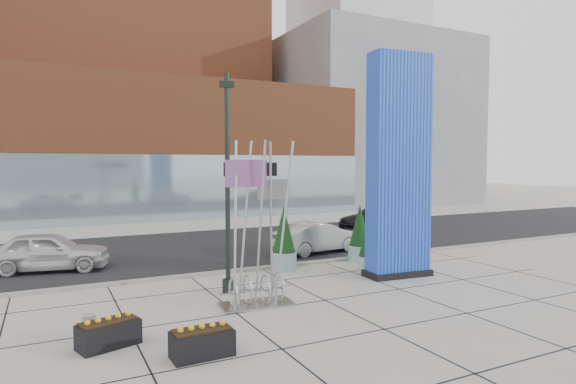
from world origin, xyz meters
name	(u,v)px	position (x,y,z in m)	size (l,w,h in m)	color
ground	(283,296)	(0.00, 0.00, 0.00)	(160.00, 160.00, 0.00)	#9E9991
street_asphalt	(197,248)	(0.00, 10.00, 0.01)	(80.00, 12.00, 0.02)	black
curb_edge	(239,270)	(0.00, 4.00, 0.06)	(80.00, 0.30, 0.12)	gray
tower_podium	(151,150)	(1.00, 27.00, 5.50)	(34.00, 10.00, 11.00)	#984F2C
tower_glass_front	(164,188)	(1.00, 22.20, 2.50)	(34.00, 0.60, 5.00)	#8CA5B2
building_grey_parking	(363,123)	(26.00, 32.00, 9.00)	(20.00, 18.00, 18.00)	slate
building_pale_office	(356,11)	(36.00, 48.00, 27.50)	(16.00, 16.00, 55.00)	#B2B7BC
blue_pylon	(399,170)	(5.24, 0.61, 4.11)	(2.64, 1.35, 8.51)	#0B2BAF
lamp_post	(228,204)	(-1.44, 1.27, 3.00)	(0.48, 0.40, 7.33)	black
public_art_sculpture	(257,262)	(-1.15, -0.50, 1.33)	(2.33, 1.31, 5.08)	#ADAFB2
concrete_bollard	(89,327)	(-6.00, -1.31, 0.31)	(0.32, 0.32, 0.63)	gray
overhead_street_sign	(246,179)	(-0.17, 2.80, 3.77)	(2.07, 0.26, 4.40)	black
round_planter_east	(360,234)	(5.58, 3.60, 1.20)	(1.02, 1.02, 2.54)	#88B7B4
round_planter_mid	(369,246)	(4.75, 1.80, 1.04)	(0.88, 0.88, 2.19)	#88B7B4
round_planter_west	(284,239)	(1.80, 3.60, 1.24)	(1.05, 1.05, 2.63)	#88B7B4
box_planter_north	(109,332)	(-5.62, -2.00, 0.35)	(1.53, 1.08, 0.76)	black
box_planter_south	(202,341)	(-3.80, -3.57, 0.35)	(1.40, 0.73, 0.76)	black
car_white_west	(48,252)	(-6.86, 7.60, 0.79)	(1.87, 4.65, 1.58)	silver
car_silver_mid	(318,237)	(4.92, 6.14, 0.75)	(1.59, 4.56, 1.50)	#9B9EA2
car_dark_east	(375,218)	(12.47, 11.58, 0.76)	(2.12, 5.21, 1.51)	black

